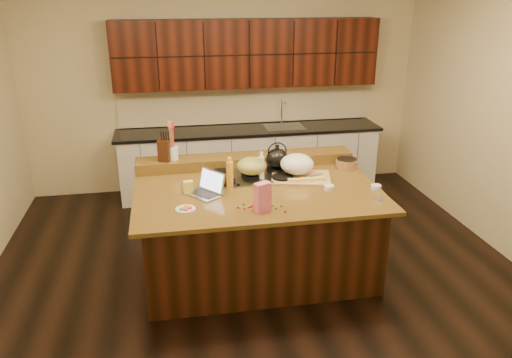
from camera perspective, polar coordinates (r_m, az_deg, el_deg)
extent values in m
cube|color=black|center=(5.36, 0.10, -10.29)|extent=(5.50, 5.00, 0.01)
cube|color=#CBBB8E|center=(7.20, -3.60, 9.50)|extent=(5.50, 0.01, 2.70)
cube|color=#CBBB8E|center=(2.59, 10.57, -12.69)|extent=(5.50, 0.01, 2.70)
cube|color=black|center=(5.14, 0.10, -6.04)|extent=(2.22, 1.42, 0.88)
cube|color=#301F0A|center=(4.95, 0.11, -1.28)|extent=(2.40, 1.60, 0.04)
cube|color=#301F0A|center=(5.57, -1.22, 2.15)|extent=(2.40, 0.30, 0.12)
cube|color=gray|center=(5.21, -0.50, 0.19)|extent=(0.92, 0.52, 0.02)
cylinder|color=black|center=(5.29, -3.95, 0.70)|extent=(0.22, 0.22, 0.03)
cylinder|color=black|center=(5.38, 2.41, 1.10)|extent=(0.22, 0.22, 0.03)
cylinder|color=black|center=(5.05, -3.60, -0.30)|extent=(0.22, 0.22, 0.03)
cylinder|color=black|center=(5.15, 3.04, 0.14)|extent=(0.22, 0.22, 0.03)
cylinder|color=black|center=(5.21, -0.50, 0.43)|extent=(0.22, 0.22, 0.03)
cube|color=silver|center=(7.16, -0.72, 2.00)|extent=(3.60, 0.62, 0.90)
cube|color=black|center=(7.02, -0.74, 5.63)|extent=(3.70, 0.66, 0.04)
cube|color=gray|center=(7.11, 3.25, 5.93)|extent=(0.55, 0.42, 0.01)
cylinder|color=gray|center=(7.24, 2.95, 7.71)|extent=(0.02, 0.02, 0.36)
cube|color=black|center=(6.97, -0.99, 14.15)|extent=(3.60, 0.34, 0.90)
cube|color=#CBBB8E|center=(7.25, -1.17, 8.40)|extent=(3.60, 0.03, 0.50)
ellipsoid|color=black|center=(5.34, 2.43, 2.36)|extent=(0.27, 0.27, 0.21)
ellipsoid|color=olive|center=(5.17, -0.50, 1.50)|extent=(0.38, 0.38, 0.17)
cube|color=#B7B7BC|center=(4.80, -5.98, -1.79)|extent=(0.37, 0.39, 0.02)
cube|color=black|center=(4.79, -5.98, -1.69)|extent=(0.27, 0.29, 0.00)
cube|color=#B7B7BC|center=(4.82, -5.06, -0.19)|extent=(0.25, 0.29, 0.21)
cube|color=silver|center=(4.82, -5.11, -0.21)|extent=(0.22, 0.26, 0.18)
cylinder|color=gold|center=(4.91, -3.02, 0.45)|extent=(0.09, 0.09, 0.27)
cylinder|color=silver|center=(5.12, 0.61, 1.24)|extent=(0.08, 0.08, 0.25)
cube|color=tan|center=(5.20, 5.15, 0.15)|extent=(0.69, 0.57, 0.03)
ellipsoid|color=white|center=(5.23, 4.71, 1.71)|extent=(0.35, 0.35, 0.22)
cube|color=#EDD872|center=(5.03, 4.38, -0.17)|extent=(0.13, 0.03, 0.03)
cube|color=#EDD872|center=(5.07, 5.82, -0.07)|extent=(0.13, 0.03, 0.03)
cube|color=#EDD872|center=(5.10, 7.23, 0.03)|extent=(0.13, 0.03, 0.03)
cylinder|color=gray|center=(5.21, 6.61, 0.36)|extent=(0.23, 0.09, 0.01)
cylinder|color=white|center=(4.95, 8.35, -0.97)|extent=(0.13, 0.13, 0.04)
cylinder|color=white|center=(5.05, 13.55, -0.91)|extent=(0.13, 0.13, 0.04)
cylinder|color=white|center=(5.64, 10.83, 1.62)|extent=(0.10, 0.10, 0.04)
cylinder|color=#996B3F|center=(5.57, 10.31, 1.67)|extent=(0.30, 0.30, 0.09)
cone|color=silver|center=(4.79, 13.94, -2.00)|extent=(0.08, 0.08, 0.07)
cube|color=#DC678A|center=(4.39, 0.74, -2.10)|extent=(0.16, 0.13, 0.27)
cylinder|color=white|center=(4.51, -8.06, -3.42)|extent=(0.24, 0.24, 0.01)
cube|color=#DED34E|center=(4.84, -7.75, -0.96)|extent=(0.10, 0.07, 0.13)
cylinder|color=white|center=(5.46, -9.49, 2.93)|extent=(0.15, 0.15, 0.14)
cube|color=black|center=(5.45, -10.27, 3.37)|extent=(0.18, 0.22, 0.24)
ellipsoid|color=red|center=(4.50, -2.05, -3.27)|extent=(0.02, 0.02, 0.02)
ellipsoid|color=#198C26|center=(4.48, 2.29, -3.35)|extent=(0.02, 0.02, 0.02)
ellipsoid|color=red|center=(4.52, -0.46, -3.09)|extent=(0.02, 0.02, 0.02)
ellipsoid|color=#198C26|center=(4.56, -1.41, -2.89)|extent=(0.02, 0.02, 0.02)
ellipsoid|color=red|center=(4.44, -0.36, -3.59)|extent=(0.02, 0.02, 0.02)
ellipsoid|color=#198C26|center=(4.54, 1.90, -3.03)|extent=(0.02, 0.02, 0.02)
ellipsoid|color=red|center=(4.47, -1.32, -3.39)|extent=(0.02, 0.02, 0.02)
ellipsoid|color=#198C26|center=(4.53, 2.92, -3.07)|extent=(0.02, 0.02, 0.02)
ellipsoid|color=red|center=(4.42, 3.36, -3.75)|extent=(0.02, 0.02, 0.02)
ellipsoid|color=#198C26|center=(4.51, -0.73, -3.17)|extent=(0.02, 0.02, 0.02)
ellipsoid|color=red|center=(4.50, -0.74, -3.22)|extent=(0.02, 0.02, 0.02)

